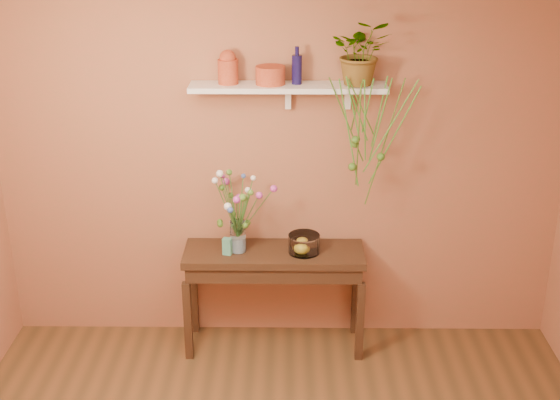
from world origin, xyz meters
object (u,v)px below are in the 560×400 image
Objects in this scene: sideboard at (274,265)px; blue_bottle at (297,69)px; spider_plant at (362,52)px; glass_vase at (238,239)px; terracotta_jug at (228,68)px; glass_bowl at (304,244)px; bouquet at (237,199)px.

sideboard is 1.39m from blue_bottle.
spider_plant reaches higher than glass_vase.
glass_vase is at bearing -68.19° from terracotta_jug.
glass_vase is (-0.25, -0.01, 0.21)m from sideboard.
terracotta_jug is at bearing 179.85° from blue_bottle.
glass_bowl is at bearing -1.72° from glass_vase.
blue_bottle reaches higher than sideboard.
blue_bottle is 1.08× the size of glass_vase.
blue_bottle is at bearing 18.07° from bouquet.
blue_bottle is 1.21m from glass_bowl.
spider_plant is (0.42, -0.02, 0.11)m from blue_bottle.
spider_plant reaches higher than glass_bowl.
spider_plant is at bearing 7.20° from glass_vase.
spider_plant reaches higher than terracotta_jug.
bouquet is at bearing 179.74° from glass_bowl.
glass_bowl is (0.21, -0.02, 0.17)m from sideboard.
spider_plant is at bearing 8.03° from bouquet.
terracotta_jug is 0.87m from spider_plant.
bouquet reaches higher than glass_bowl.
blue_bottle reaches higher than terracotta_jug.
spider_plant is at bearing 18.20° from glass_bowl.
blue_bottle is 0.96m from bouquet.
sideboard is 1.42m from terracotta_jug.
sideboard is at bearing 174.55° from glass_bowl.
bouquet is (-0.82, -0.12, -0.98)m from spider_plant.
spider_plant is 1.28m from bouquet.
sideboard is 3.00× the size of spider_plant.
glass_bowl is at bearing -0.26° from bouquet.
bouquet reaches higher than glass_vase.
glass_vase is 1.03× the size of glass_bowl.
bouquet is at bearing -171.97° from spider_plant.
bouquet is 2.23× the size of glass_bowl.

